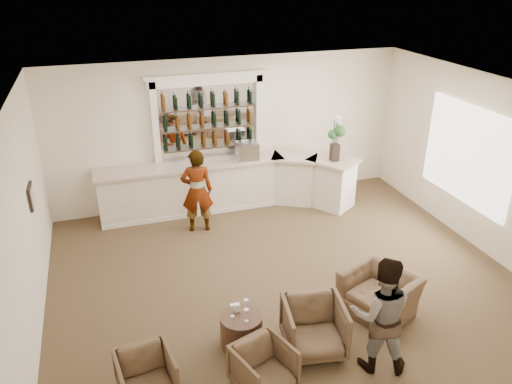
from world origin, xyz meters
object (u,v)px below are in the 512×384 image
sommelier (197,191)px  armchair_far (379,293)px  guest (381,315)px  armchair_center (264,368)px  espresso_machine (247,151)px  armchair_left (146,376)px  armchair_right (314,327)px  flower_vase (336,136)px  cocktail_table (241,330)px  bar_counter (230,185)px

sommelier → armchair_far: 4.18m
guest → armchair_center: guest is taller
armchair_center → espresso_machine: (1.39, 5.21, 1.01)m
armchair_left → armchair_right: 2.39m
armchair_right → armchair_far: armchair_right is taller
espresso_machine → armchair_center: bearing=-104.5°
espresso_machine → armchair_far: bearing=-78.3°
flower_vase → armchair_far: bearing=-104.5°
cocktail_table → flower_vase: flower_vase is taller
cocktail_table → espresso_machine: size_ratio=1.36×
armchair_right → bar_counter: bearing=98.8°
cocktail_table → sommelier: size_ratio=0.35×
armchair_left → flower_vase: flower_vase is taller
armchair_far → espresso_machine: 4.49m
sommelier → armchair_left: size_ratio=2.49×
bar_counter → cocktail_table: 4.50m
bar_counter → armchair_far: 4.51m
cocktail_table → espresso_machine: (1.43, 4.34, 1.09)m
guest → flower_vase: flower_vase is taller
sommelier → espresso_machine: size_ratio=3.90×
armchair_center → sommelier: bearing=70.4°
armchair_center → armchair_far: bearing=3.9°
guest → armchair_center: (-1.61, 0.09, -0.53)m
bar_counter → armchair_far: bar_counter is taller
bar_counter → armchair_left: size_ratio=8.04×
guest → armchair_far: 1.30m
sommelier → flower_vase: bearing=-169.7°
armchair_left → flower_vase: (4.65, 4.24, 1.39)m
bar_counter → armchair_center: 5.34m
armchair_far → flower_vase: bearing=141.0°
armchair_right → armchair_far: 1.41m
cocktail_table → armchair_left: (-1.42, -0.55, 0.07)m
sommelier → bar_counter: bearing=-130.6°
cocktail_table → armchair_far: armchair_far is taller
sommelier → guest: bearing=116.8°
bar_counter → flower_vase: size_ratio=5.64×
armchair_left → armchair_far: 3.76m
guest → bar_counter: bearing=-60.2°
armchair_center → cocktail_table: bearing=74.3°
sommelier → espresso_machine: bearing=-141.7°
sommelier → cocktail_table: bearing=96.3°
armchair_center → armchair_far: size_ratio=0.67×
armchair_left → flower_vase: size_ratio=0.70×
armchair_center → armchair_right: 1.03m
cocktail_table → armchair_right: bearing=-23.6°
sommelier → armchair_far: bearing=129.7°
armchair_right → flower_vase: size_ratio=0.85×
armchair_center → guest: bearing=-21.8°
cocktail_table → flower_vase: (3.23, 3.69, 1.46)m
cocktail_table → espresso_machine: 4.69m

